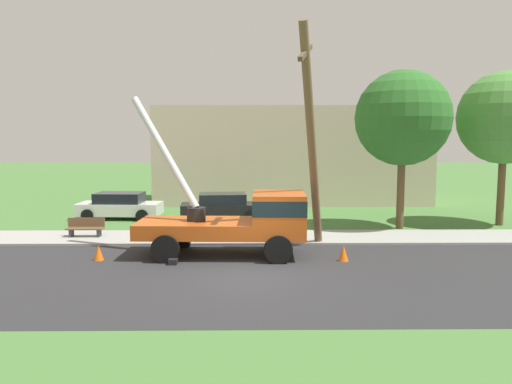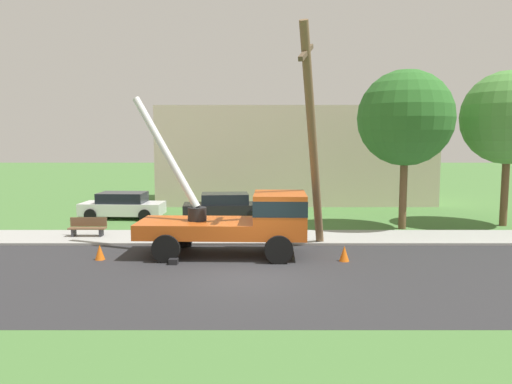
{
  "view_description": "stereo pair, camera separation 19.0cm",
  "coord_description": "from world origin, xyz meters",
  "views": [
    {
      "loc": [
        -0.03,
        -15.35,
        4.38
      ],
      "look_at": [
        0.2,
        3.3,
        2.33
      ],
      "focal_mm": 34.73,
      "sensor_mm": 36.0,
      "label": 1
    },
    {
      "loc": [
        0.16,
        -15.35,
        4.38
      ],
      "look_at": [
        0.2,
        3.3,
        2.33
      ],
      "focal_mm": 34.73,
      "sensor_mm": 36.0,
      "label": 2
    }
  ],
  "objects": [
    {
      "name": "park_bench",
      "position": [
        -7.2,
        5.98,
        0.46
      ],
      "size": [
        1.6,
        0.45,
        0.9
      ],
      "color": "brown",
      "rests_on": "ground"
    },
    {
      "name": "roadside_tree_near",
      "position": [
        12.54,
        9.1,
        5.35
      ],
      "size": [
        4.58,
        4.58,
        7.65
      ],
      "color": "brown",
      "rests_on": "ground"
    },
    {
      "name": "sidewalk_strip",
      "position": [
        0.0,
        5.91,
        0.05
      ],
      "size": [
        80.0,
        2.92,
        0.1
      ],
      "primitive_type": "cube",
      "color": "#9E9E99",
      "rests_on": "ground"
    },
    {
      "name": "road_asphalt",
      "position": [
        0.0,
        0.0,
        0.0
      ],
      "size": [
        80.0,
        8.91,
        0.01
      ],
      "primitive_type": "cube",
      "color": "#2B2B2D",
      "rests_on": "ground"
    },
    {
      "name": "roadside_tree_far",
      "position": [
        7.23,
        8.24,
        5.29
      ],
      "size": [
        4.53,
        4.53,
        7.58
      ],
      "color": "brown",
      "rests_on": "ground"
    },
    {
      "name": "lowrise_building_backdrop",
      "position": [
        2.76,
        18.68,
        3.2
      ],
      "size": [
        18.0,
        6.0,
        6.4
      ],
      "primitive_type": "cube",
      "color": "beige",
      "rests_on": "ground"
    },
    {
      "name": "ground_plane",
      "position": [
        0.0,
        12.0,
        0.0
      ],
      "size": [
        120.0,
        120.0,
        0.0
      ],
      "primitive_type": "plane",
      "color": "#477538"
    },
    {
      "name": "traffic_cone_ahead",
      "position": [
        3.31,
        1.9,
        0.28
      ],
      "size": [
        0.36,
        0.36,
        0.56
      ],
      "primitive_type": "cone",
      "color": "orange",
      "rests_on": "ground"
    },
    {
      "name": "parked_sedan_black",
      "position": [
        -1.5,
        10.88,
        0.71
      ],
      "size": [
        4.54,
        2.26,
        1.42
      ],
      "color": "black",
      "rests_on": "ground"
    },
    {
      "name": "parked_sedan_white",
      "position": [
        -7.1,
        11.32,
        0.71
      ],
      "size": [
        4.49,
        2.16,
        1.42
      ],
      "color": "silver",
      "rests_on": "ground"
    },
    {
      "name": "utility_truck",
      "position": [
        -0.25,
        2.84,
        1.41
      ],
      "size": [
        6.76,
        3.21,
        5.98
      ],
      "color": "#C65119",
      "rests_on": "ground"
    },
    {
      "name": "leaning_utility_pole",
      "position": [
        2.28,
        3.24,
        4.3
      ],
      "size": [
        1.51,
        3.95,
        8.42
      ],
      "color": "brown",
      "rests_on": "ground"
    },
    {
      "name": "traffic_cone_behind",
      "position": [
        -5.47,
        2.11,
        0.28
      ],
      "size": [
        0.36,
        0.36,
        0.56
      ],
      "primitive_type": "cone",
      "color": "orange",
      "rests_on": "ground"
    }
  ]
}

